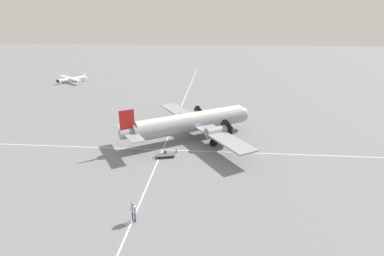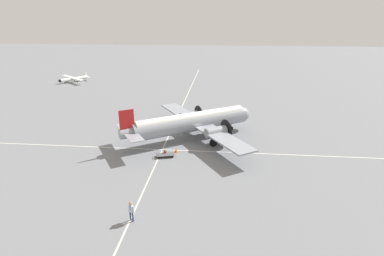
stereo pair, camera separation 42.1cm
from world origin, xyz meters
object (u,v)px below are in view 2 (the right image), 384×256
Objects in this scene: light_aircraft_distant at (73,79)px; suitcase_near_door at (166,153)px; crew_foreground at (131,209)px; suitcase_upright_spare at (165,153)px; airliner_main at (194,122)px; traffic_cone at (176,151)px; baggage_cart at (165,155)px.

suitcase_near_door is at bearing 75.94° from light_aircraft_distant.
crew_foreground is 12.95m from suitcase_upright_spare.
airliner_main is 39.33× the size of traffic_cone.
airliner_main is at bearing -72.28° from crew_foreground.
crew_foreground is at bearing 177.59° from suitcase_near_door.
light_aircraft_distant is at bearing 39.21° from traffic_cone.
crew_foreground is 63.05m from light_aircraft_distant.
light_aircraft_distant reaches higher than traffic_cone.
suitcase_upright_spare is at bearing 59.43° from suitcase_near_door.
crew_foreground is at bearing -133.87° from airliner_main.
suitcase_upright_spare is at bearing 75.87° from light_aircraft_distant.
airliner_main is 7.01m from suitcase_upright_spare.
traffic_cone is (-5.02, 1.86, -2.18)m from airliner_main.
suitcase_near_door is at bearing 129.12° from traffic_cone.
airliner_main is 19.18m from crew_foreground.
airliner_main is 2.20× the size of light_aircraft_distant.
crew_foreground is (-18.80, 3.56, -1.28)m from airliner_main.
light_aircraft_distant is at bearing 101.37° from airliner_main.
traffic_cone is at bearing -50.88° from suitcase_near_door.
baggage_cart is at bearing -175.83° from suitcase_near_door.
airliner_main reaches higher than suitcase_near_door.
suitcase_upright_spare is 0.59m from baggage_cart.
light_aircraft_distant is at bearing -31.48° from crew_foreground.
baggage_cart is (-0.48, -0.04, 0.05)m from suitcase_near_door.
crew_foreground is at bearing 68.42° from light_aircraft_distant.
baggage_cart is at bearing -162.85° from suitcase_upright_spare.
suitcase_near_door is 52.67m from light_aircraft_distant.
crew_foreground reaches higher than suitcase_upright_spare.
airliner_main is 10.80× the size of crew_foreground.
suitcase_upright_spare is at bearing 92.10° from baggage_cart.
crew_foreground is 12.87m from suitcase_near_door.
baggage_cart reaches higher than traffic_cone.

